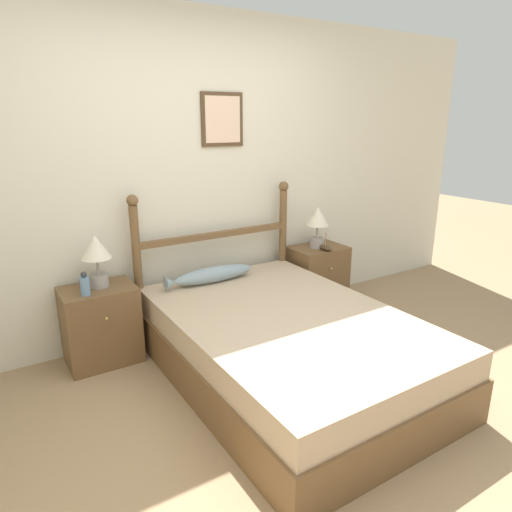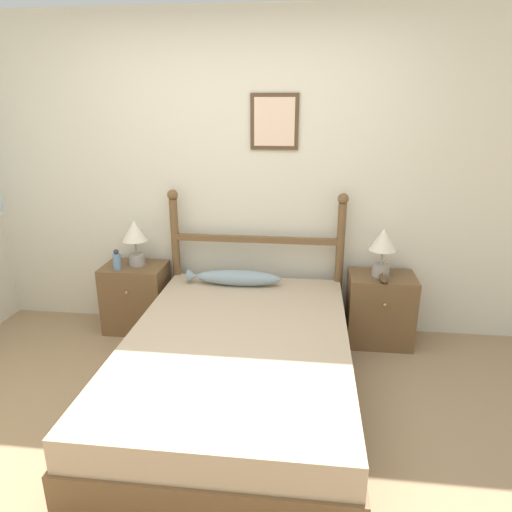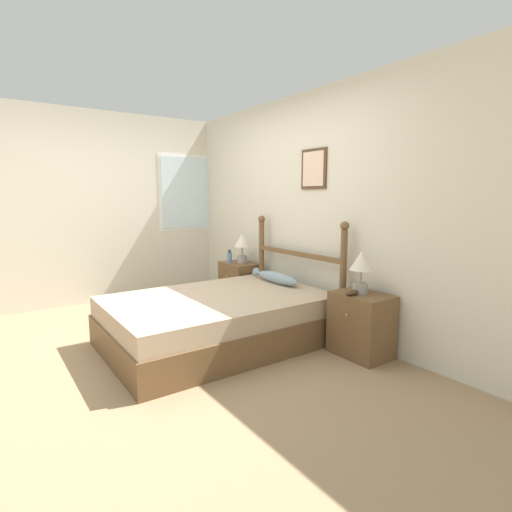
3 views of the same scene
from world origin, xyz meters
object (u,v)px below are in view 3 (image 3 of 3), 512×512
(nightstand_left, at_px, (240,284))
(fish_pillow, at_px, (276,277))
(model_boat, at_px, (352,292))
(table_lamp_left, at_px, (242,244))
(bottle, at_px, (229,257))
(nightstand_right, at_px, (361,325))
(table_lamp_right, at_px, (361,266))
(bed, at_px, (218,320))

(nightstand_left, bearing_deg, fish_pillow, -5.13)
(model_boat, relative_size, fish_pillow, 0.24)
(table_lamp_left, bearing_deg, bottle, -135.48)
(nightstand_right, relative_size, table_lamp_left, 1.50)
(nightstand_right, height_order, table_lamp_right, table_lamp_right)
(nightstand_right, bearing_deg, model_boat, -97.81)
(bottle, xyz_separation_m, model_boat, (2.11, -0.02, -0.05))
(table_lamp_left, distance_m, fish_pillow, 0.90)
(table_lamp_left, xyz_separation_m, table_lamp_right, (1.98, -0.02, 0.00))
(nightstand_right, xyz_separation_m, table_lamp_left, (-2.01, 0.02, 0.54))
(nightstand_left, height_order, bottle, bottle)
(nightstand_left, distance_m, nightstand_right, 2.03)
(nightstand_left, distance_m, fish_pillow, 0.91)
(nightstand_left, relative_size, bottle, 3.39)
(table_lamp_left, distance_m, table_lamp_right, 1.98)
(table_lamp_left, height_order, model_boat, table_lamp_left)
(nightstand_left, height_order, model_boat, model_boat)
(table_lamp_right, distance_m, fish_pillow, 1.18)
(nightstand_left, xyz_separation_m, bottle, (-0.10, -0.10, 0.36))
(nightstand_left, bearing_deg, bed, -41.84)
(bed, xyz_separation_m, fish_pillow, (-0.15, 0.83, 0.30))
(table_lamp_right, relative_size, bottle, 2.27)
(table_lamp_left, bearing_deg, bed, -43.16)
(nightstand_right, bearing_deg, table_lamp_right, -170.96)
(nightstand_right, bearing_deg, table_lamp_left, 179.41)
(nightstand_left, height_order, table_lamp_right, table_lamp_right)
(table_lamp_left, xyz_separation_m, fish_pillow, (0.84, -0.10, -0.29))
(bottle, height_order, model_boat, bottle)
(fish_pillow, bearing_deg, bottle, -178.77)
(table_lamp_left, xyz_separation_m, model_boat, (1.99, -0.14, -0.23))
(table_lamp_right, bearing_deg, table_lamp_left, 179.30)
(bed, height_order, fish_pillow, fish_pillow)
(bed, relative_size, table_lamp_right, 5.46)
(table_lamp_right, relative_size, model_boat, 2.15)
(bottle, bearing_deg, nightstand_left, 45.37)
(table_lamp_left, xyz_separation_m, bottle, (-0.12, -0.12, -0.18))
(table_lamp_right, height_order, bottle, table_lamp_right)
(bed, height_order, table_lamp_left, table_lamp_left)
(model_boat, bearing_deg, table_lamp_right, 93.04)
(bottle, bearing_deg, nightstand_right, 2.66)
(bed, relative_size, bottle, 12.37)
(bed, height_order, model_boat, model_boat)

